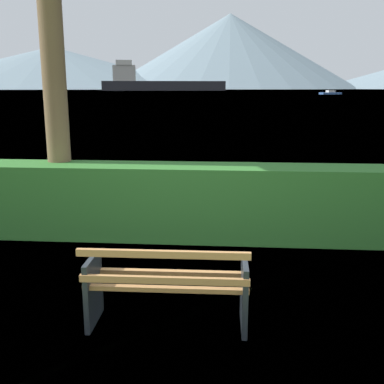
% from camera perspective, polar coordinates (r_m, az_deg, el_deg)
% --- Properties ---
extents(ground_plane, '(1400.00, 1400.00, 0.00)m').
position_cam_1_polar(ground_plane, '(4.69, -2.93, -15.95)').
color(ground_plane, olive).
extents(water_surface, '(620.00, 620.00, 0.00)m').
position_cam_1_polar(water_surface, '(313.03, 4.59, 12.47)').
color(water_surface, '#7A99A8').
rests_on(water_surface, ground_plane).
extents(park_bench, '(1.55, 0.59, 0.87)m').
position_cam_1_polar(park_bench, '(4.45, -3.08, -11.55)').
color(park_bench, '#A0703F').
rests_on(park_bench, ground_plane).
extents(hedge_row, '(7.53, 0.75, 1.12)m').
position_cam_1_polar(hedge_row, '(6.96, -0.15, -1.24)').
color(hedge_row, '#2D6B28').
rests_on(hedge_row, ground_plane).
extents(cargo_ship_large, '(74.61, 25.53, 17.63)m').
position_cam_1_polar(cargo_ship_large, '(285.88, -4.69, 13.42)').
color(cargo_ship_large, '#232328').
rests_on(cargo_ship_large, water_surface).
extents(tender_far, '(7.18, 5.06, 1.26)m').
position_cam_1_polar(tender_far, '(149.87, 16.81, 11.69)').
color(tender_far, '#335693').
rests_on(tender_far, water_surface).
extents(distant_hills, '(878.39, 416.32, 86.02)m').
position_cam_1_polar(distant_hills, '(572.10, 9.62, 15.71)').
color(distant_hills, slate).
rests_on(distant_hills, ground_plane).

